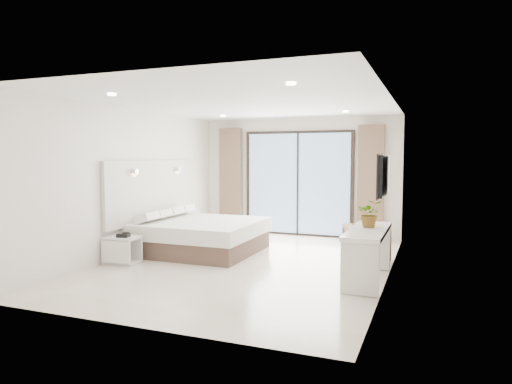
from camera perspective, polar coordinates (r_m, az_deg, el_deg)
ground at (r=7.84m, az=-1.05°, el=-8.98°), size 6.20×6.20×0.00m
room_shell at (r=8.45m, az=-0.24°, el=2.82°), size 4.62×6.22×2.72m
bed at (r=8.83m, az=-7.00°, el=-5.41°), size 2.16×2.05×0.74m
nightstand at (r=8.13m, az=-16.30°, el=-6.99°), size 0.54×0.45×0.47m
phone at (r=8.01m, az=-16.26°, el=-5.20°), size 0.23×0.20×0.07m
console_desk at (r=6.87m, az=13.80°, el=-6.20°), size 0.52×1.67×0.77m
plant at (r=7.00m, az=14.06°, el=-2.99°), size 0.46×0.49×0.32m
armchair at (r=8.16m, az=13.61°, el=-6.03°), size 0.85×0.88×0.71m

